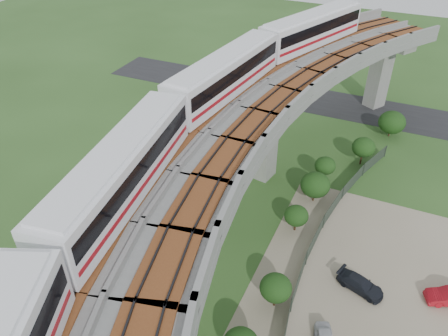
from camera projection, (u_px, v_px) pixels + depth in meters
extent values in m
plane|color=#2E5020|center=(212.00, 235.00, 38.76)|extent=(160.00, 160.00, 0.00)
cube|color=gray|center=(370.00, 306.00, 32.57)|extent=(18.00, 26.00, 0.04)
cube|color=#232326|center=(304.00, 98.00, 61.13)|extent=(60.00, 8.00, 0.03)
cube|color=#99968E|center=(379.00, 76.00, 57.01)|extent=(2.86, 2.93, 8.40)
cube|color=#99968E|center=(387.00, 40.00, 54.25)|extent=(7.21, 5.74, 1.20)
cube|color=#99968E|center=(264.00, 141.00, 43.81)|extent=(2.35, 2.51, 8.40)
cube|color=#99968E|center=(267.00, 98.00, 41.05)|extent=(7.31, 3.58, 1.20)
cube|color=#99968E|center=(155.00, 295.00, 28.27)|extent=(2.35, 2.51, 8.40)
cube|color=#99968E|center=(148.00, 242.00, 25.50)|extent=(7.31, 3.58, 1.20)
cube|color=gray|center=(357.00, 42.00, 50.73)|extent=(16.42, 20.91, 0.80)
cube|color=gray|center=(329.00, 25.00, 52.92)|extent=(8.66, 17.08, 1.00)
cube|color=gray|center=(391.00, 44.00, 47.50)|extent=(8.66, 17.08, 1.00)
cube|color=brown|center=(342.00, 33.00, 51.85)|extent=(10.68, 18.08, 0.12)
cube|color=black|center=(342.00, 32.00, 51.78)|extent=(9.69, 17.59, 0.12)
cube|color=brown|center=(374.00, 43.00, 49.08)|extent=(10.68, 18.08, 0.12)
cube|color=black|center=(374.00, 42.00, 49.01)|extent=(9.69, 17.59, 0.12)
cube|color=gray|center=(261.00, 93.00, 39.58)|extent=(11.77, 20.03, 0.80)
cube|color=gray|center=(221.00, 73.00, 40.97)|extent=(3.22, 18.71, 1.00)
cube|color=gray|center=(306.00, 95.00, 37.15)|extent=(3.22, 18.71, 1.00)
cube|color=brown|center=(240.00, 83.00, 40.29)|extent=(5.44, 19.05, 0.12)
cube|color=black|center=(240.00, 82.00, 40.23)|extent=(4.35, 18.88, 0.12)
cube|color=brown|center=(283.00, 94.00, 38.34)|extent=(5.44, 19.05, 0.12)
cube|color=black|center=(283.00, 93.00, 38.27)|extent=(4.35, 18.88, 0.12)
cube|color=gray|center=(155.00, 214.00, 25.96)|extent=(11.77, 20.03, 0.80)
cube|color=gray|center=(87.00, 191.00, 26.38)|extent=(3.22, 18.71, 1.00)
cube|color=gray|center=(224.00, 216.00, 24.51)|extent=(3.22, 18.71, 1.00)
cube|color=brown|center=(120.00, 202.00, 26.18)|extent=(5.44, 19.05, 0.12)
cube|color=black|center=(120.00, 201.00, 26.11)|extent=(4.35, 18.88, 0.12)
cube|color=brown|center=(189.00, 215.00, 25.22)|extent=(5.44, 19.05, 0.12)
cube|color=black|center=(189.00, 213.00, 25.15)|extent=(4.35, 18.88, 0.12)
cube|color=white|center=(122.00, 171.00, 25.74)|extent=(4.78, 15.23, 3.20)
cube|color=white|center=(118.00, 147.00, 24.76)|extent=(4.14, 14.41, 0.22)
cube|color=black|center=(121.00, 165.00, 25.48)|extent=(4.75, 14.64, 1.15)
cube|color=#AA111A|center=(123.00, 181.00, 26.17)|extent=(4.75, 14.64, 0.30)
cube|color=black|center=(125.00, 190.00, 26.58)|extent=(3.67, 12.89, 0.28)
cube|color=white|center=(225.00, 74.00, 37.43)|extent=(4.33, 15.21, 3.20)
cube|color=white|center=(225.00, 55.00, 36.45)|extent=(3.71, 14.40, 0.22)
cube|color=black|center=(225.00, 69.00, 37.17)|extent=(4.33, 14.62, 1.15)
cube|color=#AA111A|center=(225.00, 82.00, 37.86)|extent=(4.33, 14.62, 0.30)
cube|color=black|center=(225.00, 90.00, 38.27)|extent=(3.29, 12.88, 0.28)
cube|color=white|center=(312.00, 29.00, 47.50)|extent=(7.82, 14.99, 3.20)
cube|color=white|center=(314.00, 13.00, 46.52)|extent=(7.05, 14.09, 0.22)
cube|color=black|center=(313.00, 25.00, 47.24)|extent=(7.67, 14.45, 1.15)
cube|color=#AA111A|center=(311.00, 36.00, 47.93)|extent=(7.67, 14.45, 0.30)
cube|color=black|center=(311.00, 42.00, 48.34)|extent=(6.28, 12.60, 0.28)
cylinder|color=#2D382D|center=(386.00, 151.00, 48.62)|extent=(0.08, 0.08, 1.50)
cube|color=#2D382D|center=(375.00, 160.00, 47.18)|extent=(1.69, 4.77, 1.40)
cylinder|color=#2D382D|center=(364.00, 170.00, 45.68)|extent=(0.08, 0.08, 1.50)
cube|color=#2D382D|center=(353.00, 181.00, 44.12)|extent=(1.23, 4.91, 1.40)
cylinder|color=#2D382D|center=(343.00, 193.00, 42.50)|extent=(0.08, 0.08, 1.50)
cube|color=#2D382D|center=(333.00, 207.00, 40.82)|extent=(0.75, 4.99, 1.40)
cylinder|color=#2D382D|center=(324.00, 222.00, 39.09)|extent=(0.08, 0.08, 1.50)
cube|color=#2D382D|center=(315.00, 239.00, 37.31)|extent=(0.27, 5.04, 1.40)
cylinder|color=#2D382D|center=(307.00, 258.00, 35.48)|extent=(0.08, 0.08, 1.50)
cube|color=#2D382D|center=(299.00, 280.00, 33.62)|extent=(0.27, 5.04, 1.40)
cylinder|color=#2D382D|center=(292.00, 306.00, 31.72)|extent=(0.08, 0.08, 1.50)
cube|color=#2D382D|center=(285.00, 334.00, 29.79)|extent=(0.75, 4.99, 1.40)
cylinder|color=#382314|center=(389.00, 133.00, 52.48)|extent=(0.18, 0.18, 0.95)
ellipsoid|color=#113613|center=(392.00, 122.00, 51.67)|extent=(3.15, 3.15, 2.67)
cylinder|color=#382314|center=(361.00, 158.00, 47.53)|extent=(0.18, 0.18, 1.40)
ellipsoid|color=#113613|center=(364.00, 147.00, 46.69)|extent=(2.47, 2.47, 2.10)
cylinder|color=#382314|center=(323.00, 178.00, 44.36)|extent=(0.18, 0.18, 1.73)
ellipsoid|color=#113613|center=(325.00, 166.00, 43.50)|extent=(2.09, 2.09, 1.78)
cylinder|color=#382314|center=(314.00, 196.00, 42.41)|extent=(0.18, 0.18, 1.09)
ellipsoid|color=#113613|center=(315.00, 185.00, 41.60)|extent=(2.84, 2.84, 2.41)
cylinder|color=#382314|center=(295.00, 226.00, 39.00)|extent=(0.18, 0.18, 1.07)
ellipsoid|color=#113613|center=(296.00, 216.00, 38.32)|extent=(2.15, 2.15, 1.83)
cylinder|color=#382314|center=(274.00, 300.00, 32.29)|extent=(0.18, 0.18, 1.26)
ellipsoid|color=#113613|center=(276.00, 288.00, 31.52)|extent=(2.36, 2.36, 2.01)
imported|color=black|center=(360.00, 284.00, 33.54)|extent=(3.96, 2.56, 1.07)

